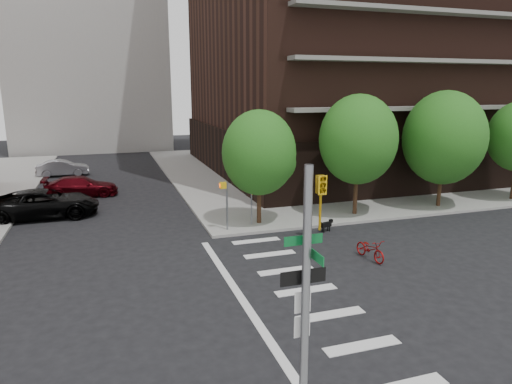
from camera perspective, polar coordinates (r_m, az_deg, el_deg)
ground at (r=16.71m, az=-3.43°, el=-13.54°), size 120.00×120.00×0.00m
sidewalk_ne at (r=45.67m, az=14.14°, el=3.19°), size 39.00×33.00×0.15m
crosswalk at (r=17.33m, az=3.81°, el=-12.50°), size 3.85×13.00×0.01m
tree_a at (r=24.50m, az=0.39°, el=4.92°), size 4.00×4.00×5.90m
tree_b at (r=26.95m, az=12.65°, el=6.41°), size 4.50×4.50×6.65m
tree_c at (r=30.46m, az=22.45°, el=6.27°), size 5.00×5.00×6.80m
traffic_signal at (r=9.06m, az=6.22°, el=-18.63°), size 0.90×0.75×6.00m
pedestrian_signal at (r=23.88m, az=-3.00°, el=-0.65°), size 2.18×0.67×2.60m
parked_car_black at (r=29.35m, az=-24.95°, el=-1.33°), size 2.88×6.10×1.68m
parked_car_maroon at (r=34.17m, az=-21.03°, el=0.66°), size 2.23×5.03×1.44m
parked_car_silver at (r=42.83m, az=-23.01°, el=2.78°), size 1.68×4.32×1.40m
scooter at (r=20.91m, az=14.09°, el=-6.93°), size 0.87×1.91×0.97m
dog_walker at (r=23.44m, az=6.46°, el=-3.65°), size 0.61×0.42×1.60m
dog at (r=24.45m, az=8.83°, el=-4.02°), size 0.75×0.36×0.62m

